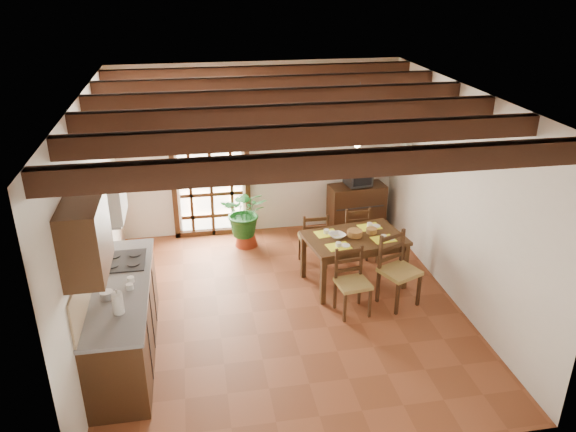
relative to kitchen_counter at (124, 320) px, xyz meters
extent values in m
plane|color=brown|center=(1.96, 0.60, -0.47)|extent=(5.00, 5.00, 0.00)
cube|color=silver|center=(1.96, 3.10, 0.93)|extent=(4.50, 0.02, 2.80)
cube|color=silver|center=(1.96, -1.90, 0.93)|extent=(4.50, 0.02, 2.80)
cube|color=silver|center=(-0.29, 0.60, 0.93)|extent=(0.02, 5.00, 2.80)
cube|color=silver|center=(4.21, 0.60, 0.93)|extent=(0.02, 5.00, 2.80)
cube|color=white|center=(1.96, 0.60, 2.33)|extent=(4.50, 5.00, 0.02)
cube|color=black|center=(1.96, -1.50, 2.22)|extent=(4.50, 0.14, 0.20)
cube|color=black|center=(1.96, -0.66, 2.22)|extent=(4.50, 0.14, 0.20)
cube|color=black|center=(1.96, 0.18, 2.22)|extent=(4.50, 0.14, 0.20)
cube|color=black|center=(1.96, 1.02, 2.22)|extent=(4.50, 0.14, 0.20)
cube|color=black|center=(1.96, 1.86, 2.22)|extent=(4.50, 0.14, 0.20)
cube|color=black|center=(1.96, 2.70, 2.22)|extent=(4.50, 0.14, 0.20)
cube|color=white|center=(1.16, 3.09, 0.63)|extent=(1.01, 0.02, 2.11)
cube|color=#341E10|center=(1.16, 3.04, 1.77)|extent=(1.26, 0.10, 0.08)
cube|color=#341E10|center=(0.57, 3.04, 0.63)|extent=(0.08, 0.10, 2.28)
cube|color=#341E10|center=(1.75, 3.04, 0.63)|extent=(0.08, 0.10, 2.28)
cube|color=#341E10|center=(1.16, 3.02, 0.63)|extent=(1.01, 0.03, 2.02)
cube|color=#341E10|center=(0.01, 0.00, -0.03)|extent=(0.60, 2.20, 0.88)
cube|color=slate|center=(0.01, 0.00, 0.43)|extent=(0.64, 2.25, 0.04)
cube|color=tan|center=(-0.28, 0.00, 0.66)|extent=(0.02, 2.20, 0.50)
cube|color=#341E10|center=(-0.12, -0.70, 1.38)|extent=(0.35, 0.80, 0.70)
cube|color=white|center=(-0.09, 0.55, 1.28)|extent=(0.38, 0.60, 0.50)
cube|color=silver|center=(-0.09, 0.55, 1.01)|extent=(0.32, 0.55, 0.04)
cube|color=black|center=(0.01, 0.55, 0.45)|extent=(0.50, 0.55, 0.02)
cylinder|color=white|center=(0.06, -0.55, 0.56)|extent=(0.11, 0.11, 0.24)
cylinder|color=silver|center=(-0.09, -0.25, 0.48)|extent=(0.14, 0.14, 0.10)
cube|color=#3B2513|center=(3.00, 1.11, 0.22)|extent=(1.44, 1.05, 0.05)
cube|color=#3B2513|center=(3.00, 1.11, 0.15)|extent=(1.30, 0.94, 0.09)
cube|color=#3B2513|center=(3.54, 1.57, -0.14)|extent=(0.08, 0.08, 0.67)
cube|color=#3B2513|center=(2.34, 1.38, -0.14)|extent=(0.08, 0.08, 0.67)
cube|color=#3B2513|center=(3.66, 0.84, -0.14)|extent=(0.08, 0.08, 0.67)
cube|color=#3B2513|center=(2.46, 0.65, -0.14)|extent=(0.08, 0.08, 0.67)
cube|color=olive|center=(2.78, 0.37, -0.04)|extent=(0.45, 0.43, 0.05)
cube|color=#341E10|center=(2.76, 0.53, 0.18)|extent=(0.40, 0.09, 0.44)
cube|color=#341E10|center=(2.78, 0.37, -0.26)|extent=(0.42, 0.41, 0.43)
cube|color=olive|center=(3.44, 0.48, 0.01)|extent=(0.58, 0.57, 0.05)
cube|color=#341E10|center=(3.36, 0.64, 0.25)|extent=(0.43, 0.21, 0.49)
cube|color=#341E10|center=(3.44, 0.48, -0.23)|extent=(0.56, 0.54, 0.48)
cube|color=olive|center=(2.57, 1.74, -0.05)|extent=(0.40, 0.38, 0.05)
cube|color=#341E10|center=(2.56, 1.58, 0.17)|extent=(0.40, 0.04, 0.43)
cube|color=#341E10|center=(2.57, 1.74, -0.26)|extent=(0.38, 0.36, 0.43)
cube|color=olive|center=(3.22, 1.84, -0.04)|extent=(0.41, 0.39, 0.05)
cube|color=#341E10|center=(3.22, 1.68, 0.18)|extent=(0.40, 0.04, 0.44)
cube|color=#341E10|center=(3.22, 1.84, -0.26)|extent=(0.39, 0.37, 0.43)
cube|color=#F9FF28|center=(2.67, 0.90, 0.21)|extent=(0.30, 0.23, 0.01)
cube|color=#F9FF28|center=(3.33, 0.90, 0.21)|extent=(0.30, 0.23, 0.01)
cube|color=#F9FF28|center=(2.67, 1.32, 0.21)|extent=(0.30, 0.23, 0.01)
cube|color=#F9FF28|center=(3.33, 1.32, 0.21)|extent=(0.30, 0.23, 0.01)
cylinder|color=olive|center=(3.00, 1.11, 0.26)|extent=(0.21, 0.21, 0.09)
imported|color=white|center=(2.76, 1.12, 0.27)|extent=(0.28, 0.28, 0.05)
cube|color=#341E10|center=(3.55, 2.83, -0.08)|extent=(0.96, 0.49, 0.79)
cube|color=black|center=(3.55, 2.83, 0.50)|extent=(0.44, 0.41, 0.34)
cube|color=black|center=(3.55, 2.65, 0.50)|extent=(0.32, 0.06, 0.25)
cube|color=white|center=(3.46, 3.08, 1.28)|extent=(0.25, 0.03, 0.32)
cone|color=maroon|center=(1.65, 2.53, -0.36)|extent=(0.36, 0.36, 0.22)
imported|color=#144C19|center=(1.65, 2.53, 0.10)|extent=(2.19, 1.99, 2.09)
cube|color=#341E10|center=(4.10, 2.20, 1.08)|extent=(0.20, 0.42, 0.03)
cube|color=#341E10|center=(4.10, 2.03, 0.99)|extent=(0.18, 0.03, 0.18)
cube|color=#341E10|center=(4.10, 2.37, 0.99)|extent=(0.18, 0.03, 0.18)
imported|color=#B2BFB2|center=(4.10, 2.20, 1.18)|extent=(0.15, 0.15, 0.15)
sphere|color=#F9FF28|center=(4.10, 2.20, 1.39)|extent=(0.14, 0.14, 0.14)
cylinder|color=#144C19|center=(4.10, 2.20, 1.24)|extent=(0.01, 0.01, 0.28)
cube|color=brown|center=(4.18, 2.20, 1.58)|extent=(0.03, 0.32, 0.32)
cube|color=#C3B292|center=(4.17, 2.20, 1.58)|extent=(0.01, 0.26, 0.26)
cylinder|color=black|center=(3.00, 1.21, 1.98)|extent=(0.01, 0.01, 0.70)
cone|color=#FDEFCC|center=(3.00, 1.21, 1.61)|extent=(0.36, 0.36, 0.14)
sphere|color=#FFD88C|center=(3.00, 1.21, 1.53)|extent=(0.09, 0.09, 0.09)
camera|label=1|loc=(0.89, -5.52, 3.62)|focal=35.00mm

